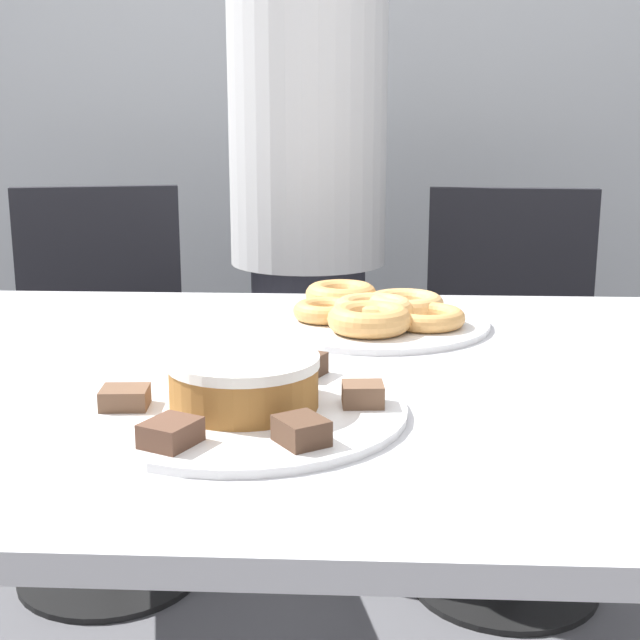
{
  "coord_description": "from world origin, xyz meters",
  "views": [
    {
      "loc": [
        0.06,
        -1.13,
        1.1
      ],
      "look_at": [
        0.0,
        0.04,
        0.82
      ],
      "focal_mm": 50.0,
      "sensor_mm": 36.0,
      "label": 1
    }
  ],
  "objects_px": {
    "office_chair_left": "(103,393)",
    "frosted_cake": "(244,381)",
    "plate_cake": "(245,410)",
    "plate_donuts": "(373,322)",
    "office_chair_right": "(510,399)",
    "person_standing": "(308,239)"
  },
  "relations": [
    {
      "from": "office_chair_left",
      "to": "plate_cake",
      "type": "distance_m",
      "value": 1.18
    },
    {
      "from": "office_chair_left",
      "to": "plate_donuts",
      "type": "distance_m",
      "value": 0.93
    },
    {
      "from": "frosted_cake",
      "to": "office_chair_right",
      "type": "bearing_deg",
      "value": 65.19
    },
    {
      "from": "office_chair_left",
      "to": "frosted_cake",
      "type": "xyz_separation_m",
      "value": [
        0.48,
        -1.03,
        0.36
      ]
    },
    {
      "from": "office_chair_right",
      "to": "plate_cake",
      "type": "height_order",
      "value": "office_chair_right"
    },
    {
      "from": "office_chair_right",
      "to": "frosted_cake",
      "type": "height_order",
      "value": "office_chair_right"
    },
    {
      "from": "office_chair_left",
      "to": "person_standing",
      "type": "bearing_deg",
      "value": -3.43
    },
    {
      "from": "person_standing",
      "to": "frosted_cake",
      "type": "relative_size",
      "value": 8.93
    },
    {
      "from": "plate_cake",
      "to": "plate_donuts",
      "type": "bearing_deg",
      "value": 70.99
    },
    {
      "from": "person_standing",
      "to": "plate_donuts",
      "type": "distance_m",
      "value": 0.7
    },
    {
      "from": "person_standing",
      "to": "plate_cake",
      "type": "bearing_deg",
      "value": -90.08
    },
    {
      "from": "person_standing",
      "to": "office_chair_right",
      "type": "relative_size",
      "value": 1.67
    },
    {
      "from": "person_standing",
      "to": "plate_cake",
      "type": "height_order",
      "value": "person_standing"
    },
    {
      "from": "office_chair_right",
      "to": "plate_donuts",
      "type": "relative_size",
      "value": 2.48
    },
    {
      "from": "plate_cake",
      "to": "plate_donuts",
      "type": "distance_m",
      "value": 0.46
    },
    {
      "from": "office_chair_right",
      "to": "plate_cake",
      "type": "bearing_deg",
      "value": -111.03
    },
    {
      "from": "plate_cake",
      "to": "office_chair_left",
      "type": "bearing_deg",
      "value": 115.15
    },
    {
      "from": "frosted_cake",
      "to": "person_standing",
      "type": "bearing_deg",
      "value": 89.92
    },
    {
      "from": "office_chair_right",
      "to": "plate_cake",
      "type": "relative_size",
      "value": 2.47
    },
    {
      "from": "plate_cake",
      "to": "plate_donuts",
      "type": "height_order",
      "value": "same"
    },
    {
      "from": "frosted_cake",
      "to": "plate_cake",
      "type": "bearing_deg",
      "value": 63.43
    },
    {
      "from": "office_chair_right",
      "to": "plate_cake",
      "type": "distance_m",
      "value": 1.18
    }
  ]
}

